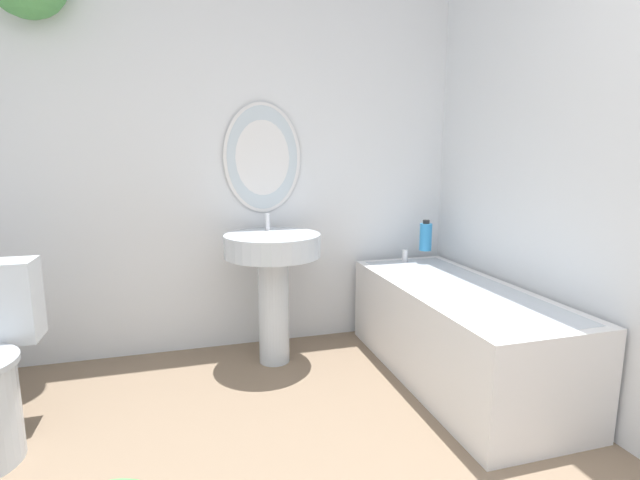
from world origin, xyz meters
The scene contains 5 objects.
wall_back centered at (-0.12, 2.51, 1.30)m, with size 2.92×0.38×2.40m.
wall_right centered at (1.43, 1.25, 1.20)m, with size 0.06×2.62×2.40m.
pedestal_sink centered at (0.17, 2.19, 0.56)m, with size 0.54×0.54×0.86m.
bathtub centered at (1.08, 1.72, 0.27)m, with size 0.61×1.46×0.59m.
shampoo_bottle centered at (1.19, 2.30, 0.68)m, with size 0.08×0.08×0.20m.
Camera 1 is at (-0.28, -0.35, 1.18)m, focal length 26.00 mm.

